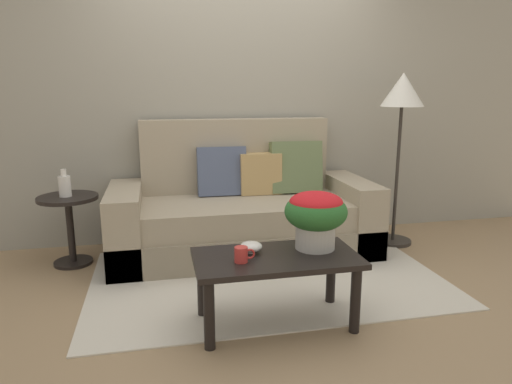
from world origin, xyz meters
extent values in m
plane|color=#997A56|center=(0.00, 0.00, 0.00)|extent=(14.00, 14.00, 0.00)
cube|color=gray|center=(0.00, 1.18, 1.31)|extent=(6.40, 0.12, 2.63)
cube|color=beige|center=(0.00, 0.05, 0.01)|extent=(2.56, 1.60, 0.01)
cube|color=gray|center=(-0.07, 0.62, 0.13)|extent=(2.20, 0.92, 0.26)
cube|color=gray|center=(-0.07, 0.60, 0.37)|extent=(1.68, 0.83, 0.21)
cube|color=gray|center=(-0.07, 1.00, 0.68)|extent=(1.68, 0.17, 0.89)
cube|color=gray|center=(-1.04, 0.62, 0.30)|extent=(0.26, 0.92, 0.61)
cube|color=gray|center=(0.91, 0.62, 0.30)|extent=(0.26, 0.92, 0.61)
cube|color=tan|center=(0.12, 0.83, 0.65)|extent=(0.37, 0.19, 0.37)
cube|color=#607047|center=(0.45, 0.83, 0.70)|extent=(0.47, 0.25, 0.48)
cube|color=#4C5670|center=(-0.22, 0.86, 0.68)|extent=(0.43, 0.18, 0.44)
cylinder|color=black|center=(-0.53, -0.81, 0.20)|extent=(0.06, 0.06, 0.40)
cylinder|color=black|center=(0.32, -0.81, 0.20)|extent=(0.06, 0.06, 0.40)
cylinder|color=black|center=(-0.53, -0.43, 0.20)|extent=(0.06, 0.06, 0.40)
cylinder|color=black|center=(0.32, -0.43, 0.20)|extent=(0.06, 0.06, 0.40)
cube|color=black|center=(-0.11, -0.62, 0.42)|extent=(0.97, 0.51, 0.03)
cylinder|color=black|center=(-1.47, 0.67, 0.01)|extent=(0.30, 0.30, 0.03)
cylinder|color=black|center=(-1.47, 0.67, 0.28)|extent=(0.06, 0.06, 0.51)
cylinder|color=black|center=(-1.47, 0.67, 0.55)|extent=(0.46, 0.46, 0.03)
cylinder|color=#2D2823|center=(1.33, 0.60, 0.01)|extent=(0.33, 0.33, 0.03)
cylinder|color=#2D2823|center=(1.33, 0.60, 0.63)|extent=(0.03, 0.03, 1.21)
cone|color=beige|center=(1.33, 0.60, 1.38)|extent=(0.37, 0.37, 0.29)
cylinder|color=#B7B2A8|center=(0.16, -0.54, 0.51)|extent=(0.24, 0.24, 0.16)
ellipsoid|color=#286028|center=(0.16, -0.54, 0.67)|extent=(0.38, 0.38, 0.23)
ellipsoid|color=red|center=(0.16, -0.54, 0.72)|extent=(0.32, 0.32, 0.13)
cylinder|color=red|center=(-0.33, -0.68, 0.48)|extent=(0.08, 0.08, 0.09)
torus|color=red|center=(-0.28, -0.68, 0.48)|extent=(0.06, 0.01, 0.06)
cylinder|color=silver|center=(-0.24, -0.54, 0.45)|extent=(0.05, 0.05, 0.02)
ellipsoid|color=silver|center=(-0.24, -0.54, 0.47)|extent=(0.13, 0.13, 0.06)
cylinder|color=silver|center=(-1.48, 0.66, 0.65)|extent=(0.09, 0.09, 0.16)
cylinder|color=silver|center=(-1.48, 0.66, 0.75)|extent=(0.04, 0.04, 0.05)
camera|label=1|loc=(-0.76, -3.08, 1.39)|focal=32.28mm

